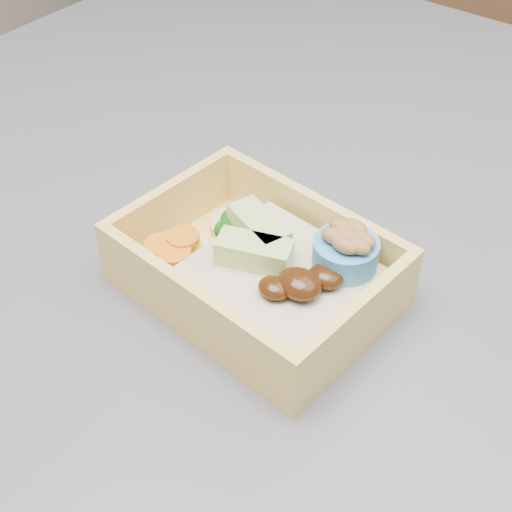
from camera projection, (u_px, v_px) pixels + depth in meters
The scene contains 1 object.
bento_box at pixel (264, 271), 0.49m from camera, with size 0.19×0.14×0.07m.
Camera 1 is at (0.07, -0.48, 1.28)m, focal length 50.00 mm.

